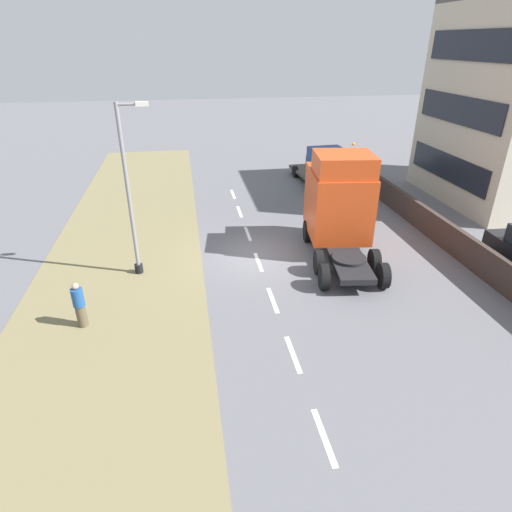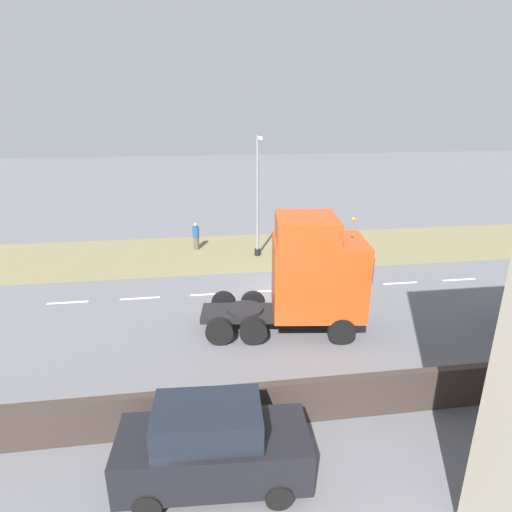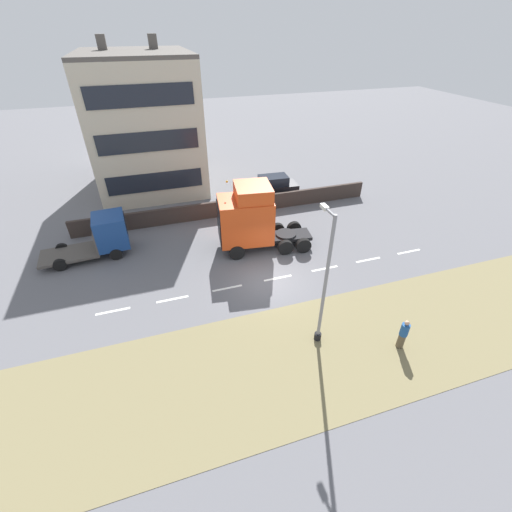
{
  "view_description": "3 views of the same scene",
  "coord_description": "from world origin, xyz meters",
  "px_view_note": "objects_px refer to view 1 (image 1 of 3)",
  "views": [
    {
      "loc": [
        -2.93,
        -17.42,
        8.86
      ],
      "look_at": [
        -0.39,
        -2.34,
        1.14
      ],
      "focal_mm": 30.0,
      "sensor_mm": 36.0,
      "label": 1
    },
    {
      "loc": [
        18.62,
        -4.3,
        8.46
      ],
      "look_at": [
        -0.11,
        -1.64,
        1.78
      ],
      "focal_mm": 30.0,
      "sensor_mm": 36.0,
      "label": 2
    },
    {
      "loc": [
        -15.37,
        5.61,
        13.04
      ],
      "look_at": [
        -0.89,
        0.99,
        2.58
      ],
      "focal_mm": 24.0,
      "sensor_mm": 36.0,
      "label": 3
    }
  ],
  "objects_px": {
    "lorry_cab": "(339,203)",
    "lamp_post": "(132,202)",
    "pedestrian": "(79,305)",
    "flatbed_truck": "(324,167)"
  },
  "relations": [
    {
      "from": "lorry_cab",
      "to": "lamp_post",
      "type": "relative_size",
      "value": 0.94
    },
    {
      "from": "lamp_post",
      "to": "pedestrian",
      "type": "relative_size",
      "value": 4.07
    },
    {
      "from": "lorry_cab",
      "to": "flatbed_truck",
      "type": "height_order",
      "value": "lorry_cab"
    },
    {
      "from": "flatbed_truck",
      "to": "lamp_post",
      "type": "relative_size",
      "value": 0.83
    },
    {
      "from": "lorry_cab",
      "to": "pedestrian",
      "type": "bearing_deg",
      "value": -150.16
    },
    {
      "from": "lorry_cab",
      "to": "flatbed_truck",
      "type": "bearing_deg",
      "value": 83.55
    },
    {
      "from": "flatbed_truck",
      "to": "pedestrian",
      "type": "distance_m",
      "value": 18.83
    },
    {
      "from": "lorry_cab",
      "to": "lamp_post",
      "type": "height_order",
      "value": "lamp_post"
    },
    {
      "from": "flatbed_truck",
      "to": "lamp_post",
      "type": "distance_m",
      "value": 15.2
    },
    {
      "from": "lorry_cab",
      "to": "pedestrian",
      "type": "distance_m",
      "value": 11.58
    }
  ]
}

